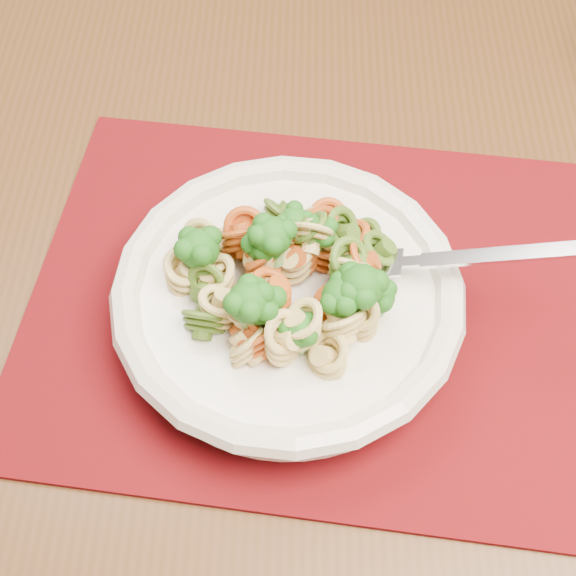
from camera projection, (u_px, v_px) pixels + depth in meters
name	position (u px, v px, depth m)	size (l,w,h in m)	color
dining_table	(255.00, 238.00, 0.71)	(1.82, 1.51, 0.73)	#4B2B15
placemat	(316.00, 301.00, 0.57)	(0.40, 0.31, 0.00)	#570310
pasta_bowl	(288.00, 298.00, 0.53)	(0.23, 0.23, 0.04)	silver
pasta_broccoli_heap	(288.00, 283.00, 0.52)	(0.20, 0.20, 0.06)	tan
fork	(383.00, 264.00, 0.53)	(0.19, 0.02, 0.01)	silver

